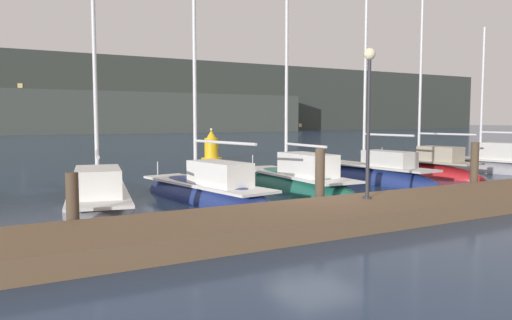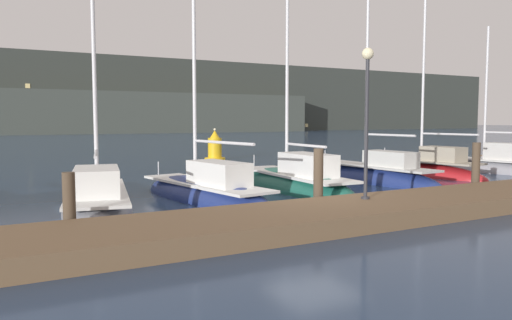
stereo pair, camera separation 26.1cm
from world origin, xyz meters
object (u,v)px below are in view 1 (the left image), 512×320
object	(u,v)px
sailboat_berth_3	(98,205)
sailboat_berth_5	(295,187)
rowboat_adrift	(479,158)
sailboat_berth_4	(206,196)
sailboat_berth_8	(489,169)
channel_buoy	(211,148)
sailboat_berth_7	(428,172)
sailboat_berth_6	(374,179)
dock_lamppost	(369,99)

from	to	relation	value
sailboat_berth_3	sailboat_berth_5	bearing A→B (deg)	4.41
sailboat_berth_3	rowboat_adrift	xyz separation A→B (m)	(26.51, 7.03, -0.13)
sailboat_berth_3	sailboat_berth_4	world-z (taller)	sailboat_berth_4
sailboat_berth_4	sailboat_berth_8	world-z (taller)	sailboat_berth_4
sailboat_berth_4	channel_buoy	world-z (taller)	sailboat_berth_4
sailboat_berth_7	sailboat_berth_6	bearing A→B (deg)	-170.77
sailboat_berth_4	sailboat_berth_7	bearing A→B (deg)	7.30
sailboat_berth_6	dock_lamppost	size ratio (longest dim) A/B	2.72
sailboat_berth_6	sailboat_berth_7	world-z (taller)	sailboat_berth_6
sailboat_berth_3	channel_buoy	xyz separation A→B (m)	(10.27, 14.77, 0.64)
dock_lamppost	channel_buoy	bearing A→B (deg)	78.32
sailboat_berth_5	sailboat_berth_6	bearing A→B (deg)	5.13
rowboat_adrift	sailboat_berth_4	bearing A→B (deg)	-163.17
sailboat_berth_6	sailboat_berth_7	distance (m)	3.97
sailboat_berth_4	rowboat_adrift	size ratio (longest dim) A/B	4.19
sailboat_berth_6	rowboat_adrift	bearing A→B (deg)	22.06
sailboat_berth_6	sailboat_berth_8	bearing A→B (deg)	1.79
sailboat_berth_4	dock_lamppost	world-z (taller)	sailboat_berth_4
sailboat_berth_3	channel_buoy	world-z (taller)	sailboat_berth_3
sailboat_berth_6	rowboat_adrift	world-z (taller)	sailboat_berth_6
sailboat_berth_6	dock_lamppost	world-z (taller)	sailboat_berth_6
sailboat_berth_7	sailboat_berth_3	bearing A→B (deg)	-174.16
sailboat_berth_8	channel_buoy	world-z (taller)	sailboat_berth_8
sailboat_berth_3	sailboat_berth_8	bearing A→B (deg)	3.50
sailboat_berth_5	sailboat_berth_6	xyz separation A→B (m)	(4.24, 0.38, 0.02)
sailboat_berth_5	channel_buoy	bearing A→B (deg)	77.99
sailboat_berth_7	dock_lamppost	distance (m)	11.28
rowboat_adrift	sailboat_berth_6	bearing A→B (deg)	-157.94
sailboat_berth_6	channel_buoy	bearing A→B (deg)	95.03
sailboat_berth_4	dock_lamppost	distance (m)	6.09
sailboat_berth_6	sailboat_berth_5	bearing A→B (deg)	-174.87
sailboat_berth_4	sailboat_berth_7	xyz separation A→B (m)	(11.99, 1.54, 0.04)
channel_buoy	dock_lamppost	xyz separation A→B (m)	(-3.96, -19.14, 2.41)
channel_buoy	rowboat_adrift	world-z (taller)	channel_buoy
sailboat_berth_6	sailboat_berth_8	distance (m)	7.90
dock_lamppost	sailboat_berth_4	bearing A→B (deg)	123.26
sailboat_berth_4	sailboat_berth_6	distance (m)	8.12
sailboat_berth_6	dock_lamppost	distance (m)	8.01
sailboat_berth_3	rowboat_adrift	distance (m)	27.43
sailboat_berth_5	sailboat_berth_6	distance (m)	4.26
sailboat_berth_6	sailboat_berth_8	world-z (taller)	sailboat_berth_6
sailboat_berth_8	sailboat_berth_4	bearing A→B (deg)	-175.90
sailboat_berth_6	rowboat_adrift	size ratio (longest dim) A/B	4.19
sailboat_berth_4	dock_lamppost	xyz separation A→B (m)	(2.89, -4.41, 3.05)
sailboat_berth_4	sailboat_berth_7	distance (m)	12.09
sailboat_berth_8	rowboat_adrift	distance (m)	9.22
rowboat_adrift	sailboat_berth_8	bearing A→B (deg)	-140.67
sailboat_berth_5	channel_buoy	world-z (taller)	sailboat_berth_5
sailboat_berth_3	sailboat_berth_4	bearing A→B (deg)	0.69
sailboat_berth_7	channel_buoy	distance (m)	14.17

